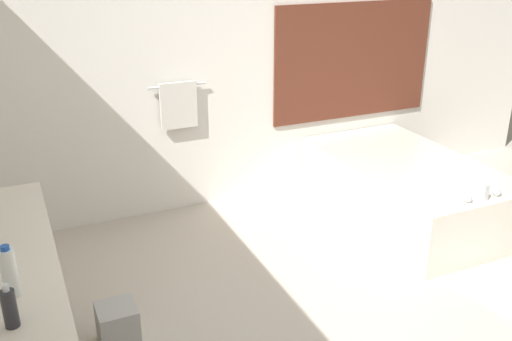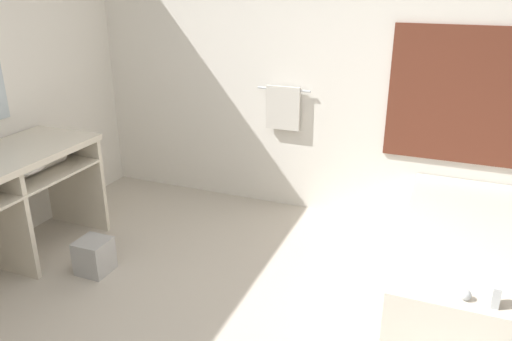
% 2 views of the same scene
% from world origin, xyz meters
% --- Properties ---
extents(ground_plane, '(16.00, 16.00, 0.00)m').
position_xyz_m(ground_plane, '(0.00, 0.00, 0.00)').
color(ground_plane, beige).
rests_on(ground_plane, ground).
extents(wall_back_with_blinds, '(7.40, 0.13, 2.70)m').
position_xyz_m(wall_back_with_blinds, '(0.05, 2.23, 1.34)').
color(wall_back_with_blinds, white).
rests_on(wall_back_with_blinds, ground_plane).
extents(bathtub, '(1.09, 1.89, 0.63)m').
position_xyz_m(bathtub, '(1.47, 1.24, 0.28)').
color(bathtub, silver).
rests_on(bathtub, ground_plane).
extents(water_bottle_3, '(0.07, 0.07, 0.24)m').
position_xyz_m(water_bottle_3, '(-1.73, -0.12, 1.00)').
color(water_bottle_3, silver).
rests_on(water_bottle_3, vanity_counter).
extents(soap_dispenser, '(0.06, 0.06, 0.19)m').
position_xyz_m(soap_dispenser, '(-1.74, -0.35, 0.97)').
color(soap_dispenser, '#28282D').
rests_on(soap_dispenser, vanity_counter).
extents(waste_bin, '(0.23, 0.23, 0.26)m').
position_xyz_m(waste_bin, '(-1.23, 0.52, 0.13)').
color(waste_bin, '#B2B2B2').
rests_on(waste_bin, ground_plane).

